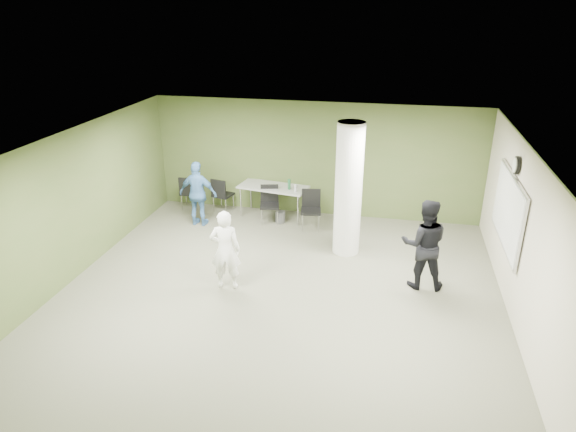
% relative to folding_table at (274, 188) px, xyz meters
% --- Properties ---
extents(floor, '(8.00, 8.00, 0.00)m').
position_rel_folding_table_xyz_m(floor, '(0.94, -3.54, -0.74)').
color(floor, '#515240').
rests_on(floor, ground).
extents(ceiling, '(8.00, 8.00, 0.00)m').
position_rel_folding_table_xyz_m(ceiling, '(0.94, -3.54, 2.06)').
color(ceiling, white).
rests_on(ceiling, wall_back).
extents(wall_back, '(8.00, 2.80, 0.02)m').
position_rel_folding_table_xyz_m(wall_back, '(0.94, 0.46, 0.66)').
color(wall_back, '#45592A').
rests_on(wall_back, floor).
extents(wall_left, '(0.02, 8.00, 2.80)m').
position_rel_folding_table_xyz_m(wall_left, '(-3.06, -3.54, 0.66)').
color(wall_left, '#45592A').
rests_on(wall_left, floor).
extents(wall_right_cream, '(0.02, 8.00, 2.80)m').
position_rel_folding_table_xyz_m(wall_right_cream, '(4.94, -3.54, 0.66)').
color(wall_right_cream, beige).
rests_on(wall_right_cream, floor).
extents(column, '(0.56, 0.56, 2.80)m').
position_rel_folding_table_xyz_m(column, '(1.94, -1.54, 0.66)').
color(column, silver).
rests_on(column, floor).
extents(whiteboard, '(0.05, 2.30, 1.30)m').
position_rel_folding_table_xyz_m(whiteboard, '(4.87, -2.34, 0.76)').
color(whiteboard, silver).
rests_on(whiteboard, wall_right_cream).
extents(wall_clock, '(0.06, 0.32, 0.32)m').
position_rel_folding_table_xyz_m(wall_clock, '(4.87, -2.34, 1.61)').
color(wall_clock, black).
rests_on(wall_clock, wall_right_cream).
extents(folding_table, '(1.76, 0.99, 1.04)m').
position_rel_folding_table_xyz_m(folding_table, '(0.00, 0.00, 0.00)').
color(folding_table, gray).
rests_on(folding_table, floor).
extents(wastebasket, '(0.24, 0.24, 0.27)m').
position_rel_folding_table_xyz_m(wastebasket, '(0.23, -0.32, -0.61)').
color(wastebasket, '#4C4C4C').
rests_on(wastebasket, floor).
extents(chair_back_left, '(0.47, 0.47, 0.88)m').
position_rel_folding_table_xyz_m(chair_back_left, '(-2.23, 0.02, -0.23)').
color(chair_back_left, black).
rests_on(chair_back_left, floor).
extents(chair_back_right, '(0.53, 0.53, 0.89)m').
position_rel_folding_table_xyz_m(chair_back_right, '(-1.37, 0.03, -0.23)').
color(chair_back_right, black).
rests_on(chair_back_right, floor).
extents(chair_table_left, '(0.54, 0.54, 0.90)m').
position_rel_folding_table_xyz_m(chair_table_left, '(-0.04, -0.30, -0.22)').
color(chair_table_left, black).
rests_on(chair_table_left, floor).
extents(chair_table_right, '(0.52, 0.52, 0.92)m').
position_rel_folding_table_xyz_m(chair_table_right, '(1.00, -0.46, -0.21)').
color(chair_table_right, black).
rests_on(chair_table_right, floor).
extents(woman_white, '(0.61, 0.45, 1.54)m').
position_rel_folding_table_xyz_m(woman_white, '(-0.07, -3.48, 0.03)').
color(woman_white, white).
rests_on(woman_white, floor).
extents(man_black, '(0.88, 0.71, 1.73)m').
position_rel_folding_table_xyz_m(man_black, '(3.46, -2.69, 0.12)').
color(man_black, black).
rests_on(man_black, floor).
extents(man_blue, '(0.93, 0.42, 1.56)m').
position_rel_folding_table_xyz_m(man_blue, '(-1.62, -0.85, 0.04)').
color(man_blue, '#4778B0').
rests_on(man_blue, floor).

